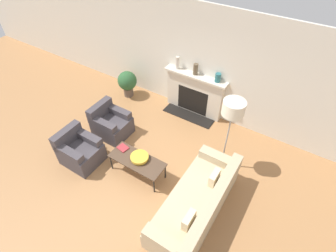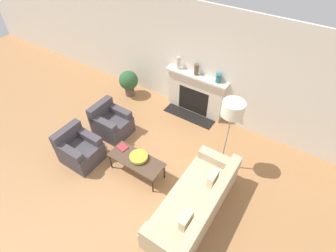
# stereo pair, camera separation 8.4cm
# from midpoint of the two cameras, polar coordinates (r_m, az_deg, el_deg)

# --- Properties ---
(ground_plane) EXTENTS (18.00, 18.00, 0.00)m
(ground_plane) POSITION_cam_midpoint_polar(r_m,az_deg,el_deg) (5.88, -6.83, -11.52)
(ground_plane) COLOR #A87547
(wall_back) EXTENTS (18.00, 0.06, 2.90)m
(wall_back) POSITION_cam_midpoint_polar(r_m,az_deg,el_deg) (6.71, 7.93, 13.29)
(wall_back) COLOR silver
(wall_back) RESTS_ON ground_plane
(fireplace) EXTENTS (1.71, 0.59, 1.18)m
(fireplace) POSITION_cam_midpoint_polar(r_m,az_deg,el_deg) (7.11, 6.24, 6.86)
(fireplace) COLOR beige
(fireplace) RESTS_ON ground_plane
(couch) EXTENTS (0.91, 2.27, 0.79)m
(couch) POSITION_cam_midpoint_polar(r_m,az_deg,el_deg) (5.21, 6.44, -16.46)
(couch) COLOR tan
(couch) RESTS_ON ground_plane
(armchair_near) EXTENTS (0.83, 0.74, 0.82)m
(armchair_near) POSITION_cam_midpoint_polar(r_m,az_deg,el_deg) (6.27, -18.36, -4.87)
(armchair_near) COLOR #423D42
(armchair_near) RESTS_ON ground_plane
(armchair_far) EXTENTS (0.83, 0.74, 0.82)m
(armchair_far) POSITION_cam_midpoint_polar(r_m,az_deg,el_deg) (6.71, -11.93, 0.66)
(armchair_far) COLOR #423D42
(armchair_far) RESTS_ON ground_plane
(coffee_table) EXTENTS (1.23, 0.51, 0.46)m
(coffee_table) POSITION_cam_midpoint_polar(r_m,az_deg,el_deg) (5.65, -6.51, -7.43)
(coffee_table) COLOR #4C3828
(coffee_table) RESTS_ON ground_plane
(bowl) EXTENTS (0.39, 0.39, 0.09)m
(bowl) POSITION_cam_midpoint_polar(r_m,az_deg,el_deg) (5.59, -5.98, -6.70)
(bowl) COLOR gold
(bowl) RESTS_ON coffee_table
(book) EXTENTS (0.26, 0.22, 0.02)m
(book) POSITION_cam_midpoint_polar(r_m,az_deg,el_deg) (5.87, -9.50, -4.57)
(book) COLOR #9E2D33
(book) RESTS_ON coffee_table
(floor_lamp) EXTENTS (0.43, 0.43, 1.83)m
(floor_lamp) POSITION_cam_midpoint_polar(r_m,az_deg,el_deg) (5.09, 14.19, 2.49)
(floor_lamp) COLOR gray
(floor_lamp) RESTS_ON ground_plane
(mantel_vase_left) EXTENTS (0.10, 0.10, 0.33)m
(mantel_vase_left) POSITION_cam_midpoint_polar(r_m,az_deg,el_deg) (6.91, 2.66, 13.59)
(mantel_vase_left) COLOR beige
(mantel_vase_left) RESTS_ON fireplace
(mantel_vase_center_left) EXTENTS (0.12, 0.12, 0.29)m
(mantel_vase_center_left) POSITION_cam_midpoint_polar(r_m,az_deg,el_deg) (6.71, 6.57, 12.12)
(mantel_vase_center_left) COLOR brown
(mantel_vase_center_left) RESTS_ON fireplace
(mantel_vase_center_right) EXTENTS (0.14, 0.14, 0.22)m
(mantel_vase_center_right) POSITION_cam_midpoint_polar(r_m,az_deg,el_deg) (6.53, 11.33, 10.18)
(mantel_vase_center_right) COLOR #28666B
(mantel_vase_center_right) RESTS_ON fireplace
(potted_plant) EXTENTS (0.56, 0.56, 0.79)m
(potted_plant) POSITION_cam_midpoint_polar(r_m,az_deg,el_deg) (7.82, -8.26, 9.57)
(potted_plant) COLOR brown
(potted_plant) RESTS_ON ground_plane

